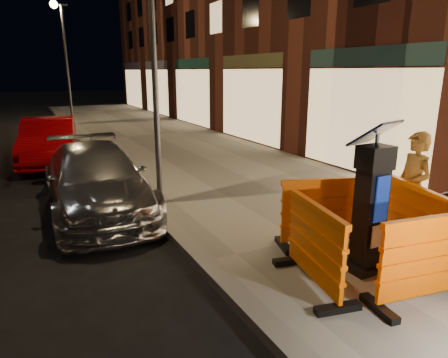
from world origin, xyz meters
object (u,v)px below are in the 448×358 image
man (412,188)px  car_silver (99,211)px  barrier_kerbside (315,246)px  barrier_bldgside (413,222)px  barrier_front (428,260)px  car_red (52,163)px  barrier_back (323,212)px  parking_kiosk (371,203)px

man → car_silver: bearing=-120.6°
barrier_kerbside → car_silver: barrier_kerbside is taller
barrier_kerbside → car_silver: (-1.96, 4.76, -0.72)m
barrier_bldgside → man: man is taller
car_silver → man: bearing=-43.4°
man → barrier_bldgside: bearing=-31.5°
barrier_front → car_red: (-3.44, 11.16, -0.72)m
barrier_front → barrier_back: (0.00, 1.90, 0.00)m
car_silver → barrier_bldgside: bearing=-49.1°
car_silver → parking_kiosk: bearing=-56.7°
parking_kiosk → car_silver: 5.70m
barrier_front → car_silver: size_ratio=0.30×
barrier_bldgside → parking_kiosk: bearing=105.6°
parking_kiosk → barrier_bldgside: bearing=13.6°
parking_kiosk → car_silver: bearing=135.0°
parking_kiosk → man: parking_kiosk is taller
barrier_front → barrier_bldgside: same height
barrier_back → barrier_kerbside: 1.34m
parking_kiosk → barrier_front: size_ratio=1.40×
barrier_back → barrier_bldgside: 1.34m
barrier_kerbside → car_red: (-2.49, 10.21, -0.72)m
parking_kiosk → barrier_kerbside: size_ratio=1.40×
barrier_bldgside → car_red: barrier_bldgside is taller
barrier_back → man: (1.38, -0.54, 0.36)m
barrier_front → barrier_back: size_ratio=1.00×
parking_kiosk → barrier_back: bearing=103.6°
car_red → car_silver: bearing=-76.3°
car_red → barrier_bldgside: bearing=-58.6°
barrier_front → barrier_kerbside: 1.34m
barrier_front → man: (1.38, 1.36, 0.36)m
man → barrier_front: bearing=-30.6°
barrier_back → barrier_kerbside: size_ratio=1.00×
barrier_bldgside → car_silver: barrier_bldgside is taller
barrier_kerbside → barrier_front: bearing=-123.4°
parking_kiosk → barrier_back: size_ratio=1.40×
barrier_back → man: bearing=-4.5°
barrier_back → barrier_kerbside: bearing=-118.4°
barrier_front → barrier_kerbside: size_ratio=1.00×
car_silver → car_red: 5.47m
barrier_front → barrier_kerbside: (-0.95, 0.95, 0.00)m
barrier_back → barrier_bldgside: size_ratio=1.00×
parking_kiosk → barrier_back: 1.05m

